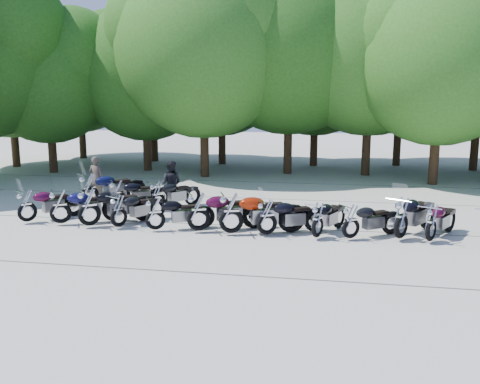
% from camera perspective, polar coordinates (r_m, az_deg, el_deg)
% --- Properties ---
extents(ground, '(90.00, 90.00, 0.00)m').
position_cam_1_polar(ground, '(14.78, -1.02, -5.25)').
color(ground, '#AAA69A').
rests_on(ground, ground).
extents(tree_0, '(7.50, 7.50, 9.21)m').
position_cam_1_polar(tree_0, '(32.51, -24.49, 12.18)').
color(tree_0, '#3A2614').
rests_on(tree_0, ground).
extents(tree_1, '(6.97, 6.97, 8.55)m').
position_cam_1_polar(tree_1, '(29.22, -20.81, 11.95)').
color(tree_1, '#3A2614').
rests_on(tree_1, ground).
extents(tree_2, '(7.31, 7.31, 8.97)m').
position_cam_1_polar(tree_2, '(28.62, -10.67, 12.98)').
color(tree_2, '#3A2614').
rests_on(tree_2, ground).
extents(tree_3, '(8.70, 8.70, 10.67)m').
position_cam_1_polar(tree_3, '(26.07, -4.15, 15.61)').
color(tree_3, '#3A2614').
rests_on(tree_3, ground).
extents(tree_4, '(9.13, 9.13, 11.20)m').
position_cam_1_polar(tree_4, '(27.25, 5.59, 16.03)').
color(tree_4, '#3A2614').
rests_on(tree_4, ground).
extents(tree_5, '(9.04, 9.04, 11.10)m').
position_cam_1_polar(tree_5, '(27.34, 14.49, 15.61)').
color(tree_5, '#3A2614').
rests_on(tree_5, ground).
extents(tree_6, '(8.00, 8.00, 9.82)m').
position_cam_1_polar(tree_6, '(25.29, 21.66, 13.91)').
color(tree_6, '#3A2614').
rests_on(tree_6, ground).
extents(tree_9, '(7.59, 7.59, 9.32)m').
position_cam_1_polar(tree_9, '(35.52, -17.65, 12.52)').
color(tree_9, '#3A2614').
rests_on(tree_9, ground).
extents(tree_10, '(7.78, 7.78, 9.55)m').
position_cam_1_polar(tree_10, '(32.87, -9.83, 13.28)').
color(tree_10, '#3A2614').
rests_on(tree_10, ground).
extents(tree_11, '(7.56, 7.56, 9.28)m').
position_cam_1_polar(tree_11, '(31.10, -2.08, 13.29)').
color(tree_11, '#3A2614').
rests_on(tree_11, ground).
extents(tree_12, '(7.88, 7.88, 9.67)m').
position_cam_1_polar(tree_12, '(30.48, 8.52, 13.67)').
color(tree_12, '#3A2614').
rests_on(tree_12, ground).
extents(tree_13, '(8.31, 8.31, 10.20)m').
position_cam_1_polar(tree_13, '(31.74, 17.71, 13.74)').
color(tree_13, '#3A2614').
rests_on(tree_13, ground).
extents(motorcycle_0, '(1.88, 2.14, 1.24)m').
position_cam_1_polar(motorcycle_0, '(17.78, -22.82, -1.31)').
color(motorcycle_0, '#3F0828').
rests_on(motorcycle_0, ground).
extents(motorcycle_1, '(2.38, 1.72, 1.31)m').
position_cam_1_polar(motorcycle_1, '(17.13, -19.53, -1.40)').
color(motorcycle_1, '#0E0E3E').
rests_on(motorcycle_1, ground).
extents(motorcycle_2, '(2.38, 2.18, 1.40)m').
position_cam_1_polar(motorcycle_2, '(16.52, -16.58, -1.50)').
color(motorcycle_2, black).
rests_on(motorcycle_2, ground).
extents(motorcycle_3, '(1.61, 2.17, 1.20)m').
position_cam_1_polar(motorcycle_3, '(16.19, -13.48, -1.95)').
color(motorcycle_3, black).
rests_on(motorcycle_3, ground).
extents(motorcycle_4, '(2.16, 1.47, 1.18)m').
position_cam_1_polar(motorcycle_4, '(15.62, -9.50, -2.30)').
color(motorcycle_4, black).
rests_on(motorcycle_4, ground).
extents(motorcycle_5, '(2.54, 1.79, 1.40)m').
position_cam_1_polar(motorcycle_5, '(15.30, -4.68, -2.04)').
color(motorcycle_5, '#390721').
rests_on(motorcycle_5, ground).
extents(motorcycle_6, '(2.68, 1.61, 1.45)m').
position_cam_1_polar(motorcycle_6, '(14.96, -0.98, -2.20)').
color(motorcycle_6, maroon).
rests_on(motorcycle_6, ground).
extents(motorcycle_7, '(2.25, 1.67, 1.25)m').
position_cam_1_polar(motorcycle_7, '(14.88, 3.05, -2.68)').
color(motorcycle_7, black).
rests_on(motorcycle_7, ground).
extents(motorcycle_8, '(1.47, 2.22, 1.21)m').
position_cam_1_polar(motorcycle_8, '(14.73, 8.71, -2.99)').
color(motorcycle_8, black).
rests_on(motorcycle_8, ground).
extents(motorcycle_9, '(2.05, 1.72, 1.17)m').
position_cam_1_polar(motorcycle_9, '(14.82, 12.37, -3.12)').
color(motorcycle_9, black).
rests_on(motorcycle_9, ground).
extents(motorcycle_10, '(2.00, 2.52, 1.42)m').
position_cam_1_polar(motorcycle_10, '(15.12, 17.68, -2.63)').
color(motorcycle_10, black).
rests_on(motorcycle_10, ground).
extents(motorcycle_11, '(1.66, 2.21, 1.23)m').
position_cam_1_polar(motorcycle_11, '(15.16, 20.71, -3.15)').
color(motorcycle_11, '#3F0821').
rests_on(motorcycle_11, ground).
extents(motorcycle_13, '(2.36, 2.38, 1.45)m').
position_cam_1_polar(motorcycle_13, '(19.52, -16.58, 0.39)').
color(motorcycle_13, black).
rests_on(motorcycle_13, ground).
extents(motorcycle_14, '(2.20, 1.60, 1.22)m').
position_cam_1_polar(motorcycle_14, '(18.97, -13.55, -0.11)').
color(motorcycle_14, black).
rests_on(motorcycle_14, ground).
extents(motorcycle_15, '(1.84, 2.09, 1.21)m').
position_cam_1_polar(motorcycle_15, '(18.36, -9.25, -0.30)').
color(motorcycle_15, black).
rests_on(motorcycle_15, ground).
extents(rider_0, '(0.70, 0.51, 1.77)m').
position_cam_1_polar(rider_0, '(20.80, -15.81, 1.48)').
color(rider_0, '#4F4438').
rests_on(rider_0, ground).
extents(rider_1, '(0.86, 0.68, 1.73)m').
position_cam_1_polar(rider_1, '(19.08, -7.78, 0.93)').
color(rider_1, black).
rests_on(rider_1, ground).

